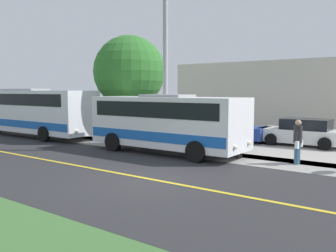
% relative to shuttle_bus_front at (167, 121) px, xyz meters
% --- Properties ---
extents(ground_plane, '(120.00, 120.00, 0.00)m').
position_rel_shuttle_bus_front_xyz_m(ground_plane, '(4.54, 2.58, -1.52)').
color(ground_plane, '#3D6633').
extents(road_surface, '(8.00, 100.00, 0.01)m').
position_rel_shuttle_bus_front_xyz_m(road_surface, '(4.54, 2.58, -1.52)').
color(road_surface, '#28282B').
rests_on(road_surface, ground).
extents(sidewalk, '(2.40, 100.00, 0.01)m').
position_rel_shuttle_bus_front_xyz_m(sidewalk, '(-0.66, 2.58, -1.52)').
color(sidewalk, gray).
rests_on(sidewalk, ground).
extents(parking_lot_surface, '(14.00, 36.00, 0.01)m').
position_rel_shuttle_bus_front_xyz_m(parking_lot_surface, '(-7.86, 5.58, -1.52)').
color(parking_lot_surface, '#9E9991').
rests_on(parking_lot_surface, ground).
extents(road_centre_line, '(0.16, 100.00, 0.00)m').
position_rel_shuttle_bus_front_xyz_m(road_centre_line, '(4.54, 2.58, -1.51)').
color(road_centre_line, gold).
rests_on(road_centre_line, ground).
extents(shuttle_bus_front, '(2.72, 7.73, 2.76)m').
position_rel_shuttle_bus_front_xyz_m(shuttle_bus_front, '(0.00, 0.00, 0.00)').
color(shuttle_bus_front, white).
rests_on(shuttle_bus_front, ground).
extents(transit_bus_rear, '(2.57, 11.70, 3.06)m').
position_rel_shuttle_bus_front_xyz_m(transit_bus_rear, '(0.07, -11.47, 0.16)').
color(transit_bus_rear, white).
rests_on(transit_bus_rear, ground).
extents(pedestrian_with_bags, '(0.72, 0.34, 1.79)m').
position_rel_shuttle_bus_front_xyz_m(pedestrian_with_bags, '(-0.87, 5.82, -0.56)').
color(pedestrian_with_bags, '#335972').
rests_on(pedestrian_with_bags, ground).
extents(pedestrian_waiting, '(0.72, 0.34, 1.59)m').
position_rel_shuttle_bus_front_xyz_m(pedestrian_waiting, '(-0.67, 3.41, -0.68)').
color(pedestrian_waiting, '#262628').
rests_on(pedestrian_waiting, ground).
extents(street_light_pole, '(1.97, 0.24, 8.50)m').
position_rel_shuttle_bus_front_xyz_m(street_light_pole, '(-0.35, -0.44, 3.14)').
color(street_light_pole, '#9E9EA3').
rests_on(street_light_pole, ground).
extents(parked_car_near, '(2.04, 4.41, 1.45)m').
position_rel_shuttle_bus_front_xyz_m(parked_car_near, '(-5.68, 0.45, -0.84)').
color(parked_car_near, navy).
rests_on(parked_car_near, ground).
extents(parked_car_far, '(2.02, 4.40, 1.45)m').
position_rel_shuttle_bus_front_xyz_m(parked_car_far, '(-6.06, 4.58, -0.84)').
color(parked_car_far, white).
rests_on(parked_car_far, ground).
extents(tree_curbside, '(4.38, 4.38, 6.27)m').
position_rel_shuttle_bus_front_xyz_m(tree_curbside, '(-2.86, -4.94, 2.55)').
color(tree_curbside, brown).
rests_on(tree_curbside, ground).
extents(commercial_building, '(10.00, 20.40, 5.12)m').
position_rel_shuttle_bus_front_xyz_m(commercial_building, '(-16.86, 2.62, 1.04)').
color(commercial_building, beige).
rests_on(commercial_building, ground).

